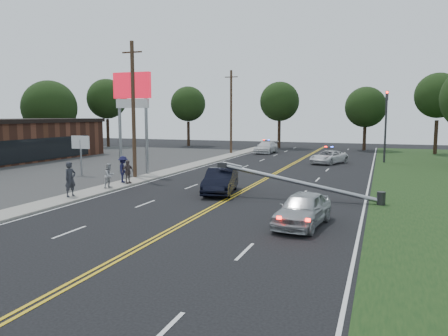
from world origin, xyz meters
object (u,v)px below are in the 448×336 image
at_px(crashed_sedan, 220,181).
at_px(emergency_b, 266,147).
at_px(bystander_c, 123,169).
at_px(fallen_streetlight, 307,184).
at_px(small_sign, 81,146).
at_px(utility_pole_mid, 133,110).
at_px(emergency_a, 329,157).
at_px(bystander_d, 128,172).
at_px(utility_pole_far, 231,112).
at_px(waiting_sedan, 303,209).
at_px(bystander_b, 109,176).
at_px(pylon_sign, 132,98).
at_px(bystander_a, 70,179).
at_px(traffic_signal, 386,120).

distance_m(crashed_sedan, emergency_b, 28.53).
bearing_deg(bystander_c, fallen_streetlight, -123.93).
xyz_separation_m(small_sign, utility_pole_mid, (4.80, 0.00, 2.75)).
bearing_deg(bystander_c, emergency_a, -61.16).
relative_size(bystander_c, bystander_d, 1.14).
height_order(utility_pole_far, emergency_a, utility_pole_far).
bearing_deg(bystander_d, waiting_sedan, -96.53).
height_order(crashed_sedan, emergency_b, crashed_sedan).
bearing_deg(bystander_d, crashed_sedan, -74.93).
distance_m(crashed_sedan, bystander_c, 7.53).
relative_size(bystander_b, bystander_c, 0.87).
relative_size(pylon_sign, emergency_a, 1.75).
bearing_deg(pylon_sign, bystander_b, -70.63).
distance_m(utility_pole_far, waiting_sedan, 35.04).
xyz_separation_m(pylon_sign, crashed_sedan, (9.45, -5.63, -5.25)).
relative_size(utility_pole_far, bystander_d, 6.32).
relative_size(fallen_streetlight, bystander_a, 4.73).
height_order(utility_pole_far, crashed_sedan, utility_pole_far).
relative_size(crashed_sedan, bystander_d, 2.88).
xyz_separation_m(traffic_signal, crashed_sedan, (-9.35, -21.63, -3.46)).
height_order(crashed_sedan, bystander_b, bystander_b).
xyz_separation_m(small_sign, bystander_c, (5.49, -2.61, -1.31)).
bearing_deg(waiting_sedan, emergency_a, 101.24).
xyz_separation_m(emergency_a, bystander_c, (-11.71, -17.70, 0.39)).
xyz_separation_m(pylon_sign, traffic_signal, (18.80, 16.00, -1.79)).
relative_size(fallen_streetlight, emergency_b, 1.88).
relative_size(fallen_streetlight, utility_pole_far, 0.94).
relative_size(traffic_signal, waiting_sedan, 1.66).
xyz_separation_m(small_sign, emergency_b, (8.55, 24.56, -1.61)).
bearing_deg(emergency_b, traffic_signal, -21.99).
height_order(utility_pole_mid, bystander_d, utility_pole_mid).
relative_size(emergency_a, bystander_c, 2.52).
distance_m(traffic_signal, emergency_a, 6.87).
xyz_separation_m(waiting_sedan, bystander_a, (-13.40, 1.66, 0.39)).
bearing_deg(bystander_d, bystander_a, -163.10).
height_order(pylon_sign, traffic_signal, pylon_sign).
bearing_deg(traffic_signal, bystander_b, -125.68).
bearing_deg(bystander_a, bystander_b, 5.02).
xyz_separation_m(bystander_a, bystander_d, (0.42, 5.25, -0.20)).
xyz_separation_m(small_sign, bystander_d, (5.99, -2.85, -1.42)).
bearing_deg(crashed_sedan, waiting_sedan, -56.26).
height_order(small_sign, utility_pole_far, utility_pole_far).
bearing_deg(fallen_streetlight, small_sign, 167.60).
bearing_deg(bystander_a, emergency_a, -15.69).
height_order(utility_pole_mid, emergency_a, utility_pole_mid).
bearing_deg(bystander_c, small_sign, 36.95).
relative_size(pylon_sign, small_sign, 2.58).
xyz_separation_m(utility_pole_mid, bystander_b, (1.10, -4.84, -4.18)).
height_order(pylon_sign, bystander_c, pylon_sign).
xyz_separation_m(fallen_streetlight, utility_pole_far, (-13.39, 26.00, 4.17)).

